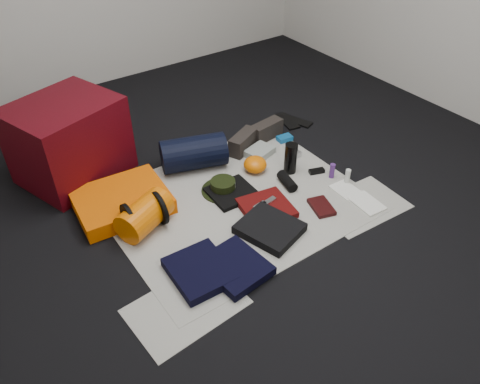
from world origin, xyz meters
TOP-DOWN VIEW (x-y plane):
  - floor at (0.00, 0.00)m, footprint 4.50×4.50m
  - newspaper_mat at (0.00, 0.00)m, footprint 1.60×1.30m
  - newspaper_sheet_front_left at (-0.70, -0.55)m, footprint 0.61×0.44m
  - newspaper_sheet_front_right at (0.65, -0.50)m, footprint 0.60×0.43m
  - red_cabinet at (-0.74, 0.92)m, footprint 0.81×0.74m
  - sleeping_pad at (-0.64, 0.38)m, footprint 0.61×0.51m
  - stuff_sack at (-0.60, 0.11)m, footprint 0.39×0.32m
  - sack_strap_left at (-0.70, 0.11)m, footprint 0.02×0.22m
  - sack_strap_right at (-0.50, 0.11)m, footprint 0.02×0.22m
  - navy_duffel at (-0.02, 0.50)m, footprint 0.51×0.37m
  - boonie_brim at (-0.00, 0.15)m, footprint 0.30×0.30m
  - boonie_crown at (-0.00, 0.15)m, footprint 0.17×0.17m
  - hiking_boot_left at (0.40, 0.48)m, footprint 0.30×0.21m
  - hiking_boot_right at (0.66, 0.52)m, footprint 0.28×0.14m
  - flip_flop_left at (0.96, 0.63)m, footprint 0.15×0.29m
  - flip_flop_right at (1.03, 0.58)m, footprint 0.18×0.27m
  - trousers_navy_a at (-0.53, -0.41)m, footprint 0.33×0.37m
  - trousers_navy_b at (-0.35, -0.49)m, footprint 0.34×0.38m
  - trousers_charcoal at (0.00, -0.36)m, footprint 0.40×0.43m
  - black_tshirt at (0.02, 0.08)m, footprint 0.30×0.28m
  - red_shirt at (0.11, -0.19)m, footprint 0.35×0.35m
  - orange_stuff_sack at (0.31, 0.21)m, footprint 0.19×0.19m
  - first_aid_pouch at (0.47, 0.36)m, footprint 0.24×0.20m
  - water_bottle at (0.51, 0.06)m, footprint 0.11×0.11m
  - speaker at (0.39, -0.06)m, footprint 0.11×0.19m
  - compact_camera at (0.65, 0.18)m, footprint 0.11×0.07m
  - cyan_case at (0.75, 0.41)m, footprint 0.12×0.09m
  - toiletry_purple at (0.71, -0.16)m, footprint 0.04×0.04m
  - toiletry_clear at (0.75, -0.27)m, footprint 0.04×0.04m
  - paperback_book at (0.41, -0.38)m, footprint 0.17×0.22m
  - map_booklet at (0.69, -0.52)m, footprint 0.17×0.23m
  - map_printout at (0.68, -0.33)m, footprint 0.16×0.20m
  - sunglasses at (0.66, -0.07)m, footprint 0.12×0.08m
  - key_cluster at (-0.62, -0.53)m, footprint 0.08×0.08m
  - tape_roll at (0.04, 0.11)m, footprint 0.05×0.05m
  - energy_bar_a at (0.07, -0.17)m, footprint 0.10×0.05m
  - energy_bar_b at (0.15, -0.17)m, footprint 0.10×0.05m

SIDE VIEW (x-z plane):
  - floor at x=0.00m, z-range -0.02..0.00m
  - newspaper_sheet_front_left at x=-0.70m, z-range 0.00..0.00m
  - newspaper_sheet_front_right at x=0.65m, z-range 0.00..0.00m
  - newspaper_mat at x=0.00m, z-range 0.00..0.01m
  - flip_flop_right at x=1.03m, z-range 0.00..0.01m
  - flip_flop_left at x=0.96m, z-range 0.00..0.02m
  - map_printout at x=0.68m, z-range 0.01..0.01m
  - boonie_brim at x=0.00m, z-range 0.01..0.01m
  - key_cluster at x=-0.62m, z-range 0.01..0.02m
  - map_booklet at x=0.69m, z-range 0.01..0.02m
  - paperback_book at x=0.41m, z-range 0.01..0.03m
  - sunglasses at x=0.66m, z-range 0.01..0.03m
  - black_tshirt at x=0.02m, z-range 0.01..0.04m
  - cyan_case at x=0.75m, z-range 0.01..0.04m
  - red_shirt at x=0.11m, z-range 0.01..0.05m
  - compact_camera at x=0.65m, z-range 0.01..0.05m
  - first_aid_pouch at x=0.47m, z-range 0.01..0.06m
  - trousers_navy_b at x=-0.35m, z-range 0.01..0.06m
  - trousers_charcoal at x=0.00m, z-range 0.01..0.06m
  - trousers_navy_a at x=-0.53m, z-range 0.01..0.06m
  - speaker at x=0.39m, z-range 0.01..0.08m
  - boonie_crown at x=0.00m, z-range 0.01..0.09m
  - tape_roll at x=0.04m, z-range 0.04..0.07m
  - energy_bar_a at x=0.07m, z-range 0.05..0.06m
  - energy_bar_b at x=0.15m, z-range 0.05..0.06m
  - sleeping_pad at x=-0.64m, z-range 0.01..0.11m
  - toiletry_clear at x=0.75m, z-range 0.01..0.11m
  - toiletry_purple at x=0.71m, z-range 0.01..0.11m
  - orange_stuff_sack at x=0.31m, z-range 0.01..0.12m
  - hiking_boot_right at x=0.66m, z-range 0.01..0.14m
  - hiking_boot_left at x=0.40m, z-range 0.01..0.14m
  - stuff_sack at x=-0.60m, z-range 0.01..0.21m
  - sack_strap_left at x=-0.70m, z-range 0.01..0.22m
  - sack_strap_right at x=-0.50m, z-range 0.01..0.22m
  - water_bottle at x=0.51m, z-range 0.01..0.23m
  - navy_duffel at x=-0.02m, z-range 0.01..0.25m
  - red_cabinet at x=-0.74m, z-range 0.00..0.55m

